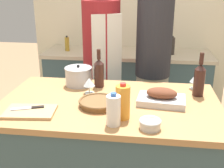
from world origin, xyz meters
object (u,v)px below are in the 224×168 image
object	(u,v)px
cutting_board	(30,112)
person_cook_guest	(153,60)
mixing_bowl	(150,124)
milk_jug	(113,110)
roasting_pan	(161,98)
wine_bottle_green	(99,72)
stock_pot	(79,76)
knife_chef	(29,108)
person_cook_aproned	(102,62)
wine_glass_left	(89,82)
condiment_bottle_tall	(172,46)
juice_jug	(123,102)
wicker_basket	(98,102)
wine_glass_right	(196,79)
wine_bottle_dark	(199,79)
condiment_bottle_short	(67,44)

from	to	relation	value
cutting_board	person_cook_guest	world-z (taller)	person_cook_guest
mixing_bowl	milk_jug	distance (m)	0.22
roasting_pan	wine_bottle_green	distance (m)	0.54
cutting_board	stock_pot	size ratio (longest dim) A/B	1.55
mixing_bowl	knife_chef	xyz separation A→B (m)	(-0.76, 0.13, -0.01)
knife_chef	person_cook_aproned	size ratio (longest dim) A/B	0.12
stock_pot	mixing_bowl	world-z (taller)	stock_pot
wine_glass_left	person_cook_guest	xyz separation A→B (m)	(0.46, 0.69, -0.00)
wine_bottle_green	condiment_bottle_tall	bearing A→B (deg)	62.23
juice_jug	person_cook_aproned	xyz separation A→B (m)	(-0.30, 1.05, -0.06)
wicker_basket	cutting_board	distance (m)	0.43
juice_jug	wicker_basket	bearing A→B (deg)	139.05
wicker_basket	wine_glass_right	world-z (taller)	wine_glass_right
person_cook_guest	wine_bottle_dark	bearing A→B (deg)	-81.50
stock_pot	condiment_bottle_short	bearing A→B (deg)	110.16
roasting_pan	milk_jug	world-z (taller)	milk_jug
juice_jug	milk_jug	distance (m)	0.10
wine_bottle_green	wine_glass_left	world-z (taller)	wine_bottle_green
wine_glass_left	person_cook_guest	world-z (taller)	person_cook_guest
wicker_basket	juice_jug	size ratio (longest dim) A/B	1.17
wine_glass_left	juice_jug	bearing A→B (deg)	-52.23
milk_jug	knife_chef	bearing A→B (deg)	169.03
condiment_bottle_short	wine_bottle_dark	bearing A→B (deg)	-44.05
stock_pot	condiment_bottle_tall	xyz separation A→B (m)	(0.80, 1.18, 0.00)
stock_pot	wine_bottle_dark	xyz separation A→B (m)	(0.90, -0.10, 0.05)
knife_chef	mixing_bowl	bearing A→B (deg)	-9.43
wicker_basket	wine_bottle_dark	distance (m)	0.74
wine_bottle_green	person_cook_guest	bearing A→B (deg)	52.49
cutting_board	wine_bottle_green	bearing A→B (deg)	56.12
wine_glass_right	condiment_bottle_tall	bearing A→B (deg)	94.91
juice_jug	person_cook_guest	bearing A→B (deg)	80.07
cutting_board	knife_chef	xyz separation A→B (m)	(-0.02, 0.03, 0.01)
wine_bottle_dark	condiment_bottle_tall	world-z (taller)	wine_bottle_dark
person_cook_aproned	condiment_bottle_tall	bearing A→B (deg)	16.15
condiment_bottle_short	person_cook_aproned	distance (m)	0.85
knife_chef	person_cook_aproned	xyz separation A→B (m)	(0.29, 1.04, 0.02)
wine_bottle_green	wine_bottle_dark	xyz separation A→B (m)	(0.73, -0.08, 0.01)
wine_bottle_green	wine_glass_right	world-z (taller)	wine_bottle_green
wine_glass_left	wine_glass_right	world-z (taller)	wine_glass_left
condiment_bottle_short	wine_bottle_green	bearing A→B (deg)	-63.47
cutting_board	wine_bottle_green	xyz separation A→B (m)	(0.35, 0.52, 0.11)
roasting_pan	wine_glass_right	xyz separation A→B (m)	(0.26, 0.31, 0.04)
wine_bottle_dark	person_cook_guest	bearing A→B (deg)	117.04
wicker_basket	cutting_board	size ratio (longest dim) A/B	0.80
cutting_board	wine_glass_left	distance (m)	0.48
roasting_pan	knife_chef	world-z (taller)	roasting_pan
wicker_basket	person_cook_aproned	distance (m)	0.91
stock_pot	mixing_bowl	xyz separation A→B (m)	(0.56, -0.63, -0.04)
mixing_bowl	person_cook_guest	size ratio (longest dim) A/B	0.07
wine_bottle_dark	condiment_bottle_short	xyz separation A→B (m)	(-1.34, 1.29, -0.06)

